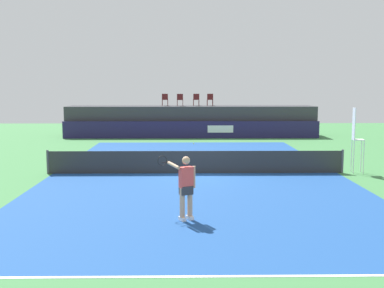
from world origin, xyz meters
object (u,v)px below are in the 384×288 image
at_px(spectator_chair_far_left, 165,99).
at_px(tennis_ball, 194,143).
at_px(tennis_player, 185,186).
at_px(spectator_chair_left, 180,99).
at_px(net_post_far, 342,161).
at_px(spectator_chair_right, 210,99).
at_px(net_post_near, 48,162).
at_px(spectator_chair_center, 196,99).
at_px(umpire_chair, 356,136).

xyz_separation_m(spectator_chair_far_left, tennis_ball, (2.02, -5.29, -2.66)).
height_order(spectator_chair_far_left, tennis_player, spectator_chair_far_left).
relative_size(spectator_chair_left, net_post_far, 0.89).
xyz_separation_m(spectator_chair_right, net_post_near, (-7.61, -15.50, -2.19)).
relative_size(spectator_chair_center, spectator_chair_right, 1.00).
distance_m(spectator_chair_right, tennis_player, 22.66).
height_order(spectator_chair_right, tennis_ball, spectator_chair_right).
bearing_deg(spectator_chair_right, net_post_far, -72.83).
height_order(spectator_chair_right, net_post_near, spectator_chair_right).
height_order(spectator_chair_center, net_post_near, spectator_chair_center).
relative_size(spectator_chair_left, spectator_chair_right, 1.00).
bearing_deg(spectator_chair_far_left, net_post_near, -105.52).
bearing_deg(spectator_chair_right, tennis_ball, -103.65).
bearing_deg(tennis_ball, spectator_chair_far_left, 110.92).
distance_m(spectator_chair_center, umpire_chair, 16.69).
xyz_separation_m(spectator_chair_left, spectator_chair_center, (1.19, 0.30, 0.00)).
height_order(spectator_chair_far_left, umpire_chair, spectator_chair_far_left).
distance_m(umpire_chair, net_post_far, 1.21).
relative_size(spectator_chair_center, tennis_ball, 13.06).
height_order(spectator_chair_center, spectator_chair_right, same).
bearing_deg(net_post_near, umpire_chair, 0.05).
bearing_deg(spectator_chair_left, spectator_chair_center, 14.29).
xyz_separation_m(spectator_chair_center, net_post_far, (5.81, -15.41, -2.19)).
bearing_deg(net_post_near, spectator_chair_center, 66.86).
height_order(net_post_far, tennis_ball, net_post_far).
bearing_deg(spectator_chair_center, umpire_chair, -67.63).
xyz_separation_m(net_post_near, tennis_player, (5.76, -7.01, 0.46)).
bearing_deg(net_post_far, tennis_ball, 121.03).
distance_m(spectator_chair_center, net_post_near, 16.90).
bearing_deg(tennis_ball, spectator_chair_right, 76.35).
relative_size(spectator_chair_right, tennis_player, 0.50).
distance_m(spectator_chair_far_left, tennis_player, 22.55).
bearing_deg(umpire_chair, tennis_player, -135.58).
bearing_deg(tennis_player, spectator_chair_left, 90.94).
xyz_separation_m(net_post_near, tennis_ball, (6.30, 10.13, -0.46)).
relative_size(spectator_chair_center, tennis_player, 0.50).
height_order(spectator_chair_far_left, spectator_chair_left, same).
xyz_separation_m(spectator_chair_center, tennis_player, (-0.83, -22.43, -1.73)).
bearing_deg(umpire_chair, spectator_chair_left, 116.51).
xyz_separation_m(net_post_far, tennis_ball, (-6.10, 10.13, -0.46)).
distance_m(spectator_chair_far_left, net_post_near, 16.16).
bearing_deg(spectator_chair_right, umpire_chair, -71.06).
relative_size(umpire_chair, tennis_player, 1.56).
height_order(spectator_chair_left, umpire_chair, spectator_chair_left).
distance_m(spectator_chair_left, tennis_ball, 5.71).
xyz_separation_m(spectator_chair_left, net_post_far, (7.01, -15.11, -2.19)).
bearing_deg(tennis_player, tennis_ball, 88.17).
bearing_deg(spectator_chair_center, spectator_chair_far_left, 179.77).
xyz_separation_m(spectator_chair_center, umpire_chair, (6.34, -15.40, -1.11)).
relative_size(net_post_far, tennis_ball, 14.71).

